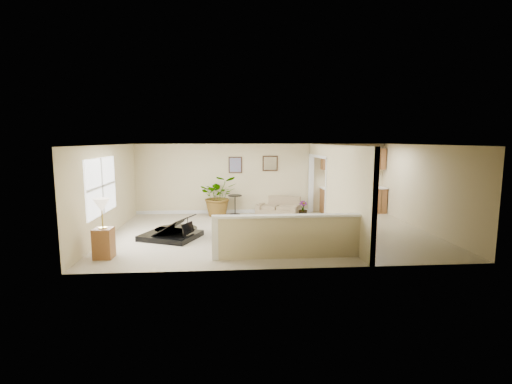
{
  "coord_description": "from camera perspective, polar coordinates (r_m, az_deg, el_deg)",
  "views": [
    {
      "loc": [
        -1.18,
        -10.27,
        2.63
      ],
      "look_at": [
        -0.4,
        0.4,
        1.13
      ],
      "focal_mm": 26.0,
      "sensor_mm": 36.0,
      "label": 1
    }
  ],
  "objects": [
    {
      "name": "pony_half_wall",
      "position": [
        8.34,
        4.64,
        -6.69
      ],
      "size": [
        3.42,
        0.22,
        1.0
      ],
      "color": "tan",
      "rests_on": "floor"
    },
    {
      "name": "ceiling",
      "position": [
        10.34,
        2.38,
        7.27
      ],
      "size": [
        9.0,
        6.0,
        0.04
      ],
      "primitive_type": "cube",
      "color": "white",
      "rests_on": "back_wall"
    },
    {
      "name": "accent_table",
      "position": [
        13.11,
        -3.24,
        -1.59
      ],
      "size": [
        0.49,
        0.49,
        0.71
      ],
      "color": "black",
      "rests_on": "floor"
    },
    {
      "name": "left_wall",
      "position": [
        10.88,
        -21.91,
        0.13
      ],
      "size": [
        0.04,
        6.0,
        2.5
      ],
      "primitive_type": "cube",
      "color": "tan",
      "rests_on": "floor"
    },
    {
      "name": "left_window",
      "position": [
        10.38,
        -22.72,
        0.85
      ],
      "size": [
        0.05,
        2.15,
        1.45
      ],
      "primitive_type": "cube",
      "color": "white",
      "rests_on": "left_wall"
    },
    {
      "name": "wall_art_left",
      "position": [
        13.27,
        -3.2,
        4.18
      ],
      "size": [
        0.48,
        0.04,
        0.58
      ],
      "color": "#322012",
      "rests_on": "back_wall"
    },
    {
      "name": "palm_plant",
      "position": [
        12.96,
        -5.77,
        -0.62
      ],
      "size": [
        1.41,
        1.26,
        1.42
      ],
      "color": "black",
      "rests_on": "floor"
    },
    {
      "name": "kitchen_cabinets",
      "position": [
        13.83,
        14.27,
        0.44
      ],
      "size": [
        2.36,
        0.65,
        2.33
      ],
      "color": "brown",
      "rests_on": "floor"
    },
    {
      "name": "piano",
      "position": [
        10.34,
        -13.15,
        -3.81
      ],
      "size": [
        1.98,
        1.94,
        1.32
      ],
      "rotation": [
        0.0,
        0.0,
        -0.4
      ],
      "color": "black",
      "rests_on": "floor"
    },
    {
      "name": "lamp_stand",
      "position": [
        8.98,
        -22.45,
        -5.86
      ],
      "size": [
        0.41,
        0.41,
        1.35
      ],
      "color": "brown",
      "rests_on": "floor"
    },
    {
      "name": "piano_bench",
      "position": [
        10.19,
        -4.78,
        -5.61
      ],
      "size": [
        0.6,
        0.79,
        0.47
      ],
      "primitive_type": "cube",
      "rotation": [
        0.0,
        0.0,
        0.39
      ],
      "color": "black",
      "rests_on": "floor"
    },
    {
      "name": "kitchen_vinyl",
      "position": [
        11.45,
        18.24,
        -5.67
      ],
      "size": [
        2.7,
        6.0,
        0.01
      ],
      "primitive_type": "cube",
      "color": "gray",
      "rests_on": "floor"
    },
    {
      "name": "loveseat",
      "position": [
        13.26,
        3.38,
        -2.07
      ],
      "size": [
        1.78,
        1.38,
        0.83
      ],
      "rotation": [
        0.0,
        0.0,
        -0.43
      ],
      "color": "#957D5F",
      "rests_on": "floor"
    },
    {
      "name": "floor",
      "position": [
        10.67,
        2.3,
        -6.28
      ],
      "size": [
        9.0,
        9.0,
        0.0
      ],
      "primitive_type": "plane",
      "color": "tan",
      "rests_on": "ground"
    },
    {
      "name": "front_wall",
      "position": [
        7.5,
        4.95,
        -2.64
      ],
      "size": [
        9.0,
        0.04,
        2.5
      ],
      "primitive_type": "cube",
      "color": "tan",
      "rests_on": "floor"
    },
    {
      "name": "interior_partition",
      "position": [
        11.03,
        11.52,
        0.49
      ],
      "size": [
        0.18,
        5.99,
        2.5
      ],
      "color": "tan",
      "rests_on": "floor"
    },
    {
      "name": "small_plant",
      "position": [
        12.95,
        7.24,
        -2.75
      ],
      "size": [
        0.32,
        0.32,
        0.54
      ],
      "color": "black",
      "rests_on": "floor"
    },
    {
      "name": "back_wall",
      "position": [
        13.4,
        0.89,
        2.08
      ],
      "size": [
        9.0,
        0.04,
        2.5
      ],
      "primitive_type": "cube",
      "color": "tan",
      "rests_on": "floor"
    },
    {
      "name": "right_wall",
      "position": [
        11.82,
        24.57,
        0.56
      ],
      "size": [
        0.04,
        6.0,
        2.5
      ],
      "primitive_type": "cube",
      "color": "tan",
      "rests_on": "floor"
    },
    {
      "name": "wall_mirror",
      "position": [
        13.35,
        2.19,
        4.42
      ],
      "size": [
        0.55,
        0.04,
        0.55
      ],
      "color": "#322012",
      "rests_on": "back_wall"
    }
  ]
}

